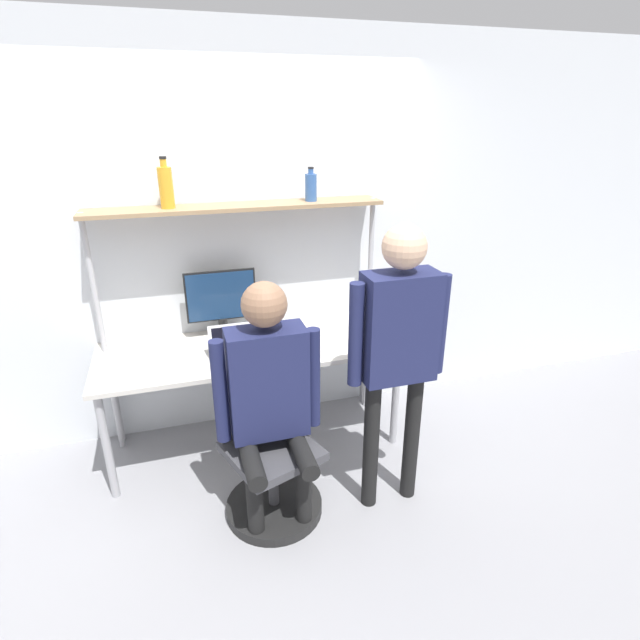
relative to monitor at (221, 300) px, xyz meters
The scene contains 12 objects.
ground_plane 1.18m from the monitor, 76.02° to the right, with size 12.00×12.00×0.00m, color gray.
wall_back 0.41m from the monitor, 46.17° to the left, with size 8.00×0.06×2.70m.
desk 0.43m from the monitor, 56.67° to the right, with size 1.97×0.71×0.75m.
shelf_unit 0.43m from the monitor, ahead, with size 1.87×0.26×1.64m.
monitor is the anchor object (origin of this frame).
laptop 0.42m from the monitor, 81.78° to the right, with size 0.36×0.22×0.21m.
cell_phone 0.57m from the monitor, 46.35° to the right, with size 0.07×0.15×0.01m.
office_chair 1.16m from the monitor, 82.69° to the right, with size 0.59×0.59×0.90m.
person_seated 0.96m from the monitor, 82.17° to the right, with size 0.58×0.48×1.41m.
person_standing 1.31m from the monitor, 51.61° to the right, with size 0.56×0.23×1.67m.
bottle_blue 0.95m from the monitor, ahead, with size 0.08×0.08×0.21m.
bottle_amber 0.80m from the monitor, behind, with size 0.08×0.08×0.30m.
Camera 1 is at (-0.43, -2.59, 2.17)m, focal length 28.00 mm.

